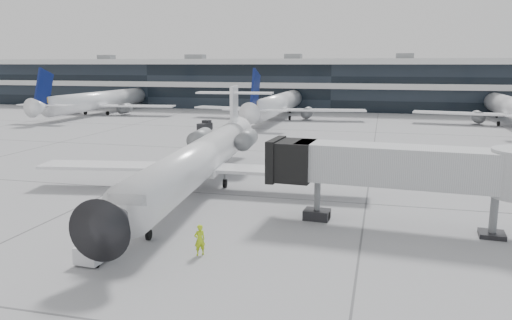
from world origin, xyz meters
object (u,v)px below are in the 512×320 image
(ramp_worker, at_px, (200,240))
(regional_jet, at_px, (201,158))
(jet_bridge, at_px, (415,168))
(baggage_tug, at_px, (97,249))

(ramp_worker, bearing_deg, regional_jet, -112.18)
(jet_bridge, distance_m, baggage_tug, 19.03)
(jet_bridge, height_order, baggage_tug, jet_bridge)
(jet_bridge, bearing_deg, regional_jet, 164.95)
(regional_jet, height_order, jet_bridge, regional_jet)
(baggage_tug, bearing_deg, jet_bridge, 33.36)
(regional_jet, distance_m, ramp_worker, 14.06)
(baggage_tug, bearing_deg, regional_jet, 92.77)
(regional_jet, xyz_separation_m, ramp_worker, (4.80, -13.09, -1.82))
(baggage_tug, bearing_deg, ramp_worker, 25.17)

